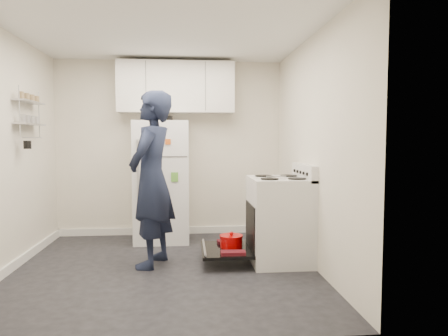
{
  "coord_description": "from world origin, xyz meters",
  "views": [
    {
      "loc": [
        0.25,
        -4.21,
        1.37
      ],
      "look_at": [
        0.67,
        0.34,
        1.05
      ],
      "focal_mm": 32.0,
      "sensor_mm": 36.0,
      "label": 1
    }
  ],
  "objects": [
    {
      "name": "room",
      "position": [
        -0.03,
        0.03,
        1.21
      ],
      "size": [
        3.21,
        3.21,
        2.51
      ],
      "color": "black",
      "rests_on": "ground"
    },
    {
      "name": "electric_range",
      "position": [
        1.26,
        0.15,
        0.47
      ],
      "size": [
        0.66,
        0.76,
        1.1
      ],
      "color": "silver",
      "rests_on": "ground"
    },
    {
      "name": "open_oven_door",
      "position": [
        0.7,
        0.17,
        0.18
      ],
      "size": [
        0.55,
        0.7,
        0.21
      ],
      "color": "black",
      "rests_on": "ground"
    },
    {
      "name": "refrigerator",
      "position": [
        -0.1,
        1.25,
        0.82
      ],
      "size": [
        0.72,
        0.74,
        1.69
      ],
      "color": "white",
      "rests_on": "ground"
    },
    {
      "name": "upper_cabinets",
      "position": [
        0.1,
        1.43,
        2.1
      ],
      "size": [
        1.6,
        0.33,
        0.7
      ],
      "primitive_type": "cube",
      "color": "silver",
      "rests_on": "room"
    },
    {
      "name": "wall_shelf_rack",
      "position": [
        -1.52,
        0.49,
        1.68
      ],
      "size": [
        0.14,
        0.6,
        0.61
      ],
      "color": "#B2B2B7",
      "rests_on": "room"
    },
    {
      "name": "person",
      "position": [
        -0.14,
        0.14,
        0.95
      ],
      "size": [
        0.64,
        0.8,
        1.9
      ],
      "primitive_type": "imported",
      "rotation": [
        0.0,
        0.0,
        -1.87
      ],
      "color": "#171D33",
      "rests_on": "ground"
    }
  ]
}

